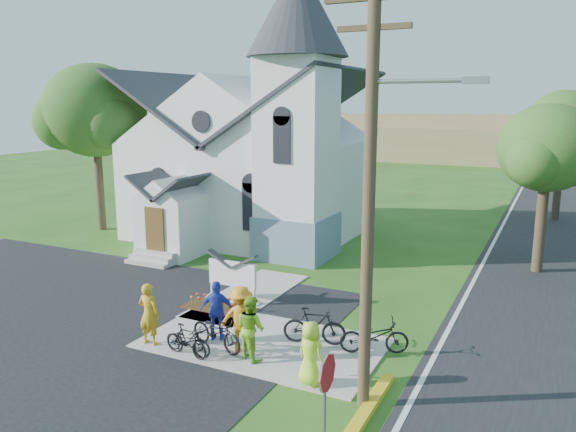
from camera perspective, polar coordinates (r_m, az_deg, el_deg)
The scene contains 22 objects.
ground at distance 17.53m, azimuth -7.79°, elevation -12.43°, with size 120.00×120.00×0.00m, color #265217.
road at distance 29.13m, azimuth 27.12°, elevation -3.83°, with size 8.00×90.00×0.02m, color black.
sidewalk at distance 17.19m, azimuth -2.57°, elevation -12.74°, with size 7.00×4.00×0.05m, color #A6A096.
church at distance 29.59m, azimuth -3.45°, elevation 7.94°, with size 12.35×12.00×13.00m.
church_sign at distance 20.29m, azimuth -5.67°, elevation -5.90°, with size 2.20×0.40×1.70m.
flower_bed at distance 19.90m, azimuth -6.99°, elevation -9.31°, with size 2.60×1.10×0.07m, color #3B2410.
utility_pole at distance 12.42m, azimuth 8.56°, elevation 3.62°, with size 3.45×0.28×10.00m.
stop_sign at distance 11.08m, azimuth 3.91°, elevation -17.08°, with size 0.11×0.76×2.48m.
tree_lot_corner at distance 32.73m, azimuth -19.04°, elevation 10.06°, with size 5.60×5.60×9.15m.
tree_road_near at distance 25.31m, azimuth 24.87°, elevation 6.21°, with size 4.00×4.00×7.05m.
tree_road_mid at distance 37.26m, azimuth 26.23°, elevation 8.34°, with size 4.40×4.40×7.80m.
distant_hills at distance 69.97m, azimuth 21.44°, elevation 6.70°, with size 61.00×10.00×5.60m.
cyclist_0 at distance 17.19m, azimuth -13.95°, elevation -9.62°, with size 0.68×0.45×1.87m, color #C59217.
bike_0 at distance 16.47m, azimuth -10.30°, elevation -12.40°, with size 0.54×1.56×0.82m, color black.
cyclist_1 at distance 15.85m, azimuth -3.80°, elevation -11.22°, with size 0.89×0.69×1.82m, color #70B121.
bike_1 at distance 16.41m, azimuth -10.12°, elevation -12.31°, with size 0.42×1.50×0.90m, color black.
cyclist_2 at distance 17.14m, azimuth -7.20°, elevation -9.51°, with size 1.07×0.44×1.82m, color #2335B2.
bike_2 at distance 16.66m, azimuth -7.28°, elevation -11.60°, with size 0.69×1.97×1.03m, color black.
cyclist_3 at distance 16.31m, azimuth -4.80°, elevation -10.36°, with size 1.25×0.72×1.93m, color orange.
bike_3 at distance 16.84m, azimuth 2.70°, elevation -11.09°, with size 0.53×1.87×1.13m, color black.
cyclist_4 at distance 14.52m, azimuth 2.30°, elevation -13.76°, with size 0.82×0.53×1.67m, color #AEE32A.
bike_4 at distance 16.47m, azimuth 8.75°, elevation -11.94°, with size 0.68×1.96×1.03m, color black.
Camera 1 is at (9.04, -13.24, 7.08)m, focal length 35.00 mm.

